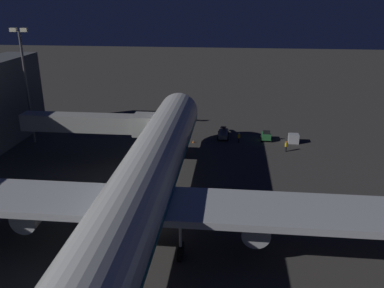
% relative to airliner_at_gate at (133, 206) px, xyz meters
% --- Properties ---
extents(ground_plane, '(320.00, 320.00, 0.00)m').
position_rel_airliner_at_gate_xyz_m(ground_plane, '(-0.00, -7.84, -6.04)').
color(ground_plane, '#383533').
extents(airliner_at_gate, '(58.97, 70.79, 18.74)m').
position_rel_airliner_at_gate_xyz_m(airliner_at_gate, '(0.00, 0.00, 0.00)').
color(airliner_at_gate, silver).
rests_on(airliner_at_gate, ground_plane).
extents(jet_bridge, '(20.50, 3.40, 7.68)m').
position_rel_airliner_at_gate_xyz_m(jet_bridge, '(11.10, -23.91, 0.09)').
color(jet_bridge, '#9E9E99').
rests_on(jet_bridge, ground_plane).
extents(apron_floodlight_mast, '(2.90, 0.50, 19.28)m').
position_rel_airliner_at_gate_xyz_m(apron_floodlight_mast, '(25.50, -31.12, 5.06)').
color(apron_floodlight_mast, '#59595E').
rests_on(apron_floodlight_mast, ground_plane).
extents(belt_loader, '(1.96, 7.63, 3.11)m').
position_rel_airliner_at_gate_xyz_m(belt_loader, '(-7.27, -36.94, -5.20)').
color(belt_loader, slate).
rests_on(belt_loader, ground_plane).
extents(baggage_tug_spare, '(1.86, 2.41, 1.95)m').
position_rel_airliner_at_gate_xyz_m(baggage_tug_spare, '(-14.88, -36.16, -5.26)').
color(baggage_tug_spare, '#287038').
rests_on(baggage_tug_spare, ground_plane).
extents(baggage_container_near_belt, '(1.72, 1.53, 1.59)m').
position_rel_airliner_at_gate_xyz_m(baggage_container_near_belt, '(-19.51, -35.35, -5.25)').
color(baggage_container_near_belt, '#B7BABF').
rests_on(baggage_container_near_belt, ground_plane).
extents(ground_crew_near_nose_gear, '(0.40, 0.40, 1.76)m').
position_rel_airliner_at_gate_xyz_m(ground_crew_near_nose_gear, '(-10.07, -34.60, -5.08)').
color(ground_crew_near_nose_gear, black).
rests_on(ground_crew_near_nose_gear, ground_plane).
extents(ground_crew_by_belt_loader, '(0.40, 0.40, 1.81)m').
position_rel_airliner_at_gate_xyz_m(ground_crew_by_belt_loader, '(-17.72, -31.00, -5.05)').
color(ground_crew_by_belt_loader, black).
rests_on(ground_crew_by_belt_loader, ground_plane).
extents(traffic_cone_nose_port, '(0.36, 0.36, 0.55)m').
position_rel_airliner_at_gate_xyz_m(traffic_cone_nose_port, '(-2.20, -33.59, -5.77)').
color(traffic_cone_nose_port, orange).
rests_on(traffic_cone_nose_port, ground_plane).
extents(traffic_cone_nose_starboard, '(0.36, 0.36, 0.55)m').
position_rel_airliner_at_gate_xyz_m(traffic_cone_nose_starboard, '(2.20, -33.59, -5.77)').
color(traffic_cone_nose_starboard, orange).
rests_on(traffic_cone_nose_starboard, ground_plane).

